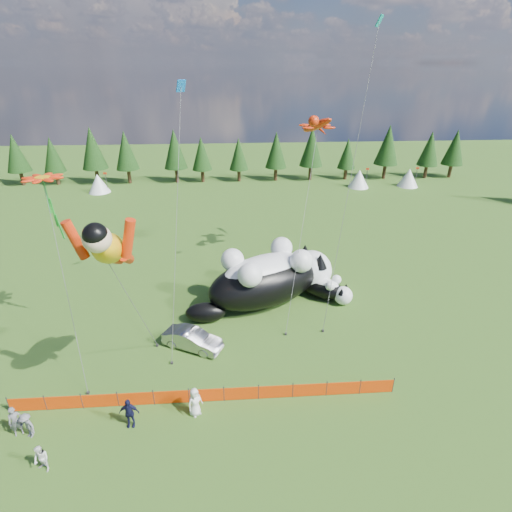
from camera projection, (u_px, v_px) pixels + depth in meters
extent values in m
plane|color=#123309|center=(209.00, 366.00, 25.84)|extent=(160.00, 160.00, 0.00)
cylinder|color=#262626|center=(8.00, 405.00, 22.23)|extent=(0.06, 0.06, 1.10)
cylinder|color=#262626|center=(45.00, 403.00, 22.36)|extent=(0.06, 0.06, 1.10)
cylinder|color=#262626|center=(82.00, 401.00, 22.48)|extent=(0.06, 0.06, 1.10)
cylinder|color=#262626|center=(118.00, 399.00, 22.60)|extent=(0.06, 0.06, 1.10)
cylinder|color=#262626|center=(154.00, 397.00, 22.73)|extent=(0.06, 0.06, 1.10)
cylinder|color=#262626|center=(189.00, 395.00, 22.85)|extent=(0.06, 0.06, 1.10)
cylinder|color=#262626|center=(224.00, 394.00, 22.97)|extent=(0.06, 0.06, 1.10)
cylinder|color=#262626|center=(258.00, 392.00, 23.10)|extent=(0.06, 0.06, 1.10)
cylinder|color=#262626|center=(293.00, 390.00, 23.22)|extent=(0.06, 0.06, 1.10)
cylinder|color=#262626|center=(327.00, 388.00, 23.34)|extent=(0.06, 0.06, 1.10)
cylinder|color=#262626|center=(360.00, 387.00, 23.47)|extent=(0.06, 0.06, 1.10)
cylinder|color=#262626|center=(393.00, 385.00, 23.59)|extent=(0.06, 0.06, 1.10)
cube|color=#E33A04|center=(27.00, 404.00, 22.32)|extent=(2.00, 0.04, 0.90)
cube|color=#E33A04|center=(64.00, 403.00, 22.44)|extent=(2.00, 0.04, 0.90)
cube|color=#E33A04|center=(100.00, 401.00, 22.56)|extent=(2.00, 0.04, 0.90)
cube|color=#E33A04|center=(136.00, 399.00, 22.69)|extent=(2.00, 0.04, 0.90)
cube|color=#E33A04|center=(171.00, 397.00, 22.81)|extent=(2.00, 0.04, 0.90)
cube|color=#E33A04|center=(207.00, 395.00, 22.93)|extent=(2.00, 0.04, 0.90)
cube|color=#E33A04|center=(241.00, 393.00, 23.06)|extent=(2.00, 0.04, 0.90)
cube|color=#E33A04|center=(276.00, 392.00, 23.18)|extent=(2.00, 0.04, 0.90)
cube|color=#E33A04|center=(310.00, 390.00, 23.30)|extent=(2.00, 0.04, 0.90)
cube|color=#E33A04|center=(343.00, 388.00, 23.43)|extent=(2.00, 0.04, 0.90)
cube|color=#E33A04|center=(377.00, 387.00, 23.55)|extent=(2.00, 0.04, 0.90)
ellipsoid|color=black|center=(265.00, 282.00, 31.90)|extent=(10.84, 8.42, 3.93)
ellipsoid|color=white|center=(265.00, 271.00, 31.47)|extent=(8.11, 6.19, 2.40)
sphere|color=white|center=(311.00, 271.00, 34.05)|extent=(3.49, 3.49, 3.49)
sphere|color=#F96186|center=(325.00, 267.00, 34.71)|extent=(0.49, 0.49, 0.49)
ellipsoid|color=black|center=(206.00, 312.00, 30.08)|extent=(3.42, 2.71, 1.53)
cone|color=black|center=(320.00, 261.00, 32.62)|extent=(1.22, 1.22, 1.22)
cone|color=black|center=(305.00, 251.00, 34.26)|extent=(1.22, 1.22, 1.22)
sphere|color=white|center=(281.00, 248.00, 33.28)|extent=(1.83, 1.83, 1.83)
sphere|color=white|center=(301.00, 261.00, 31.06)|extent=(1.83, 1.83, 1.83)
sphere|color=white|center=(232.00, 260.00, 31.22)|extent=(1.83, 1.83, 1.83)
sphere|color=white|center=(250.00, 275.00, 29.01)|extent=(1.83, 1.83, 1.83)
ellipsoid|color=black|center=(321.00, 288.00, 33.25)|extent=(4.55, 4.18, 1.70)
ellipsoid|color=white|center=(321.00, 283.00, 33.07)|extent=(3.39, 3.10, 1.04)
sphere|color=white|center=(343.00, 296.00, 32.29)|extent=(1.51, 1.51, 1.51)
sphere|color=#F96186|center=(351.00, 298.00, 31.96)|extent=(0.21, 0.21, 0.21)
ellipsoid|color=black|center=(297.00, 285.00, 34.63)|extent=(1.44, 1.34, 0.66)
cone|color=black|center=(342.00, 291.00, 31.69)|extent=(0.53, 0.53, 0.53)
cone|color=black|center=(346.00, 287.00, 32.36)|extent=(0.53, 0.53, 0.53)
sphere|color=white|center=(336.00, 280.00, 32.83)|extent=(0.79, 0.79, 0.79)
sphere|color=white|center=(330.00, 286.00, 31.92)|extent=(0.79, 0.79, 0.79)
sphere|color=white|center=(315.00, 273.00, 33.84)|extent=(0.79, 0.79, 0.79)
sphere|color=white|center=(308.00, 279.00, 32.93)|extent=(0.79, 0.79, 0.79)
imported|color=#A3A2A7|center=(192.00, 339.00, 27.27)|extent=(4.38, 3.14, 1.37)
imported|color=slate|center=(15.00, 421.00, 20.76)|extent=(0.78, 0.68, 1.81)
imported|color=silver|center=(41.00, 459.00, 18.92)|extent=(0.88, 0.75, 1.56)
imported|color=#131535|center=(129.00, 413.00, 21.25)|extent=(1.08, 0.57, 1.83)
imported|color=slate|center=(27.00, 426.00, 20.67)|extent=(1.12, 0.93, 1.54)
imported|color=silver|center=(195.00, 402.00, 21.95)|extent=(1.05, 1.00, 1.81)
cylinder|color=#595959|center=(137.00, 305.00, 23.25)|extent=(0.03, 0.03, 10.88)
cube|color=#262626|center=(157.00, 345.00, 27.64)|extent=(0.15, 0.15, 0.16)
cylinder|color=#595959|center=(302.00, 221.00, 31.26)|extent=(0.03, 0.03, 17.62)
cube|color=#262626|center=(286.00, 334.00, 28.82)|extent=(0.15, 0.15, 0.16)
cylinder|color=#595959|center=(65.00, 285.00, 23.56)|extent=(0.03, 0.03, 12.92)
cube|color=#262626|center=(88.00, 393.00, 23.68)|extent=(0.15, 0.15, 0.16)
cube|color=green|center=(51.00, 213.00, 24.43)|extent=(0.18, 0.18, 3.86)
cylinder|color=#595959|center=(176.00, 226.00, 25.64)|extent=(0.03, 0.03, 17.75)
cube|color=#262626|center=(172.00, 363.00, 26.04)|extent=(0.15, 0.15, 0.16)
cylinder|color=#595959|center=(349.00, 189.00, 26.79)|extent=(0.03, 0.03, 20.58)
cube|color=#262626|center=(323.00, 331.00, 29.14)|extent=(0.15, 0.15, 0.16)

